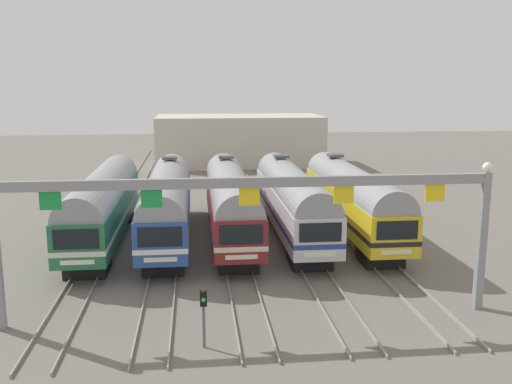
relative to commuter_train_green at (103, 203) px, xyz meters
name	(u,v)px	position (x,y,z in m)	size (l,w,h in m)	color
ground_plane	(231,238)	(8.41, 0.01, -2.69)	(160.00, 160.00, 0.00)	slate
track_bed	(220,191)	(8.41, 17.01, -2.61)	(18.32, 70.00, 0.15)	gray
commuter_train_green	(103,203)	(0.00, 0.00, 0.00)	(2.88, 18.06, 4.77)	#236B42
commuter_train_blue	(168,201)	(4.20, 0.00, 0.00)	(2.88, 18.06, 5.05)	#284C9E
commuter_train_maroon	(230,200)	(8.41, 0.00, 0.00)	(2.88, 18.06, 5.05)	maroon
commuter_train_silver	(292,199)	(12.61, 0.00, 0.00)	(2.88, 18.06, 5.05)	silver
commuter_train_yellow	(352,197)	(16.82, 0.00, 0.00)	(2.88, 18.06, 5.05)	gold
catenary_gantry	(249,205)	(8.41, -13.49, 2.57)	(22.06, 0.44, 6.97)	gray
yard_signal_mast	(204,308)	(6.31, -16.24, -0.98)	(0.28, 0.35, 2.43)	#59595E
maintenance_building	(239,140)	(11.72, 35.40, 0.43)	(20.79, 10.00, 6.24)	beige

